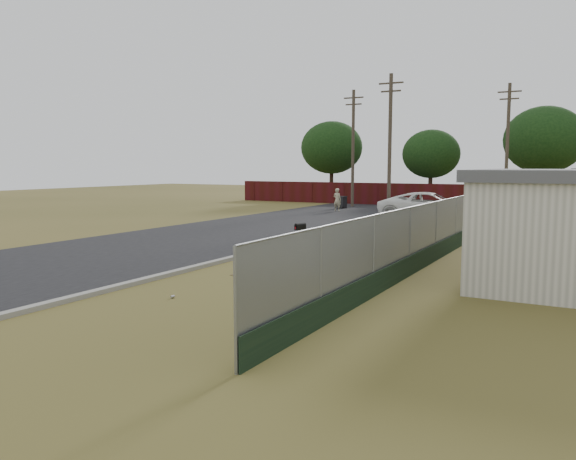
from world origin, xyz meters
The scene contains 12 objects.
ground centered at (0.00, 0.00, 0.00)m, with size 120.00×120.00×0.00m, color brown.
street centered at (-6.76, 8.05, 0.02)m, with size 15.10×60.00×0.12m.
chainlink_fence centered at (3.12, 1.03, 0.80)m, with size 0.10×27.06×2.02m.
privacy_fence centered at (-6.00, 25.00, 0.90)m, with size 30.00×0.12×1.80m, color #3F0D10.
utility_poles centered at (-3.67, 20.67, 4.69)m, with size 12.60×8.24×9.00m.
horizon_trees centered at (0.84, 23.56, 4.63)m, with size 33.32×31.94×7.78m.
fire_hydrant centered at (2.70, -9.09, 0.37)m, with size 0.36×0.37×0.79m.
mailbox centered at (-1.62, -0.89, 0.89)m, with size 0.30×0.49×1.12m.
pickup_truck centered at (-0.64, 13.62, 0.84)m, with size 2.77×6.02×1.67m, color white.
pedestrian centered at (-8.16, 17.19, 0.82)m, with size 0.60×0.39×1.64m, color tan.
trash_bin centered at (-8.97, 19.89, 0.47)m, with size 0.70×0.77×0.92m.
scattered_litter centered at (-0.36, -2.29, 0.04)m, with size 1.93×12.62×0.07m.
Camera 1 is at (7.83, -18.92, 3.20)m, focal length 35.00 mm.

